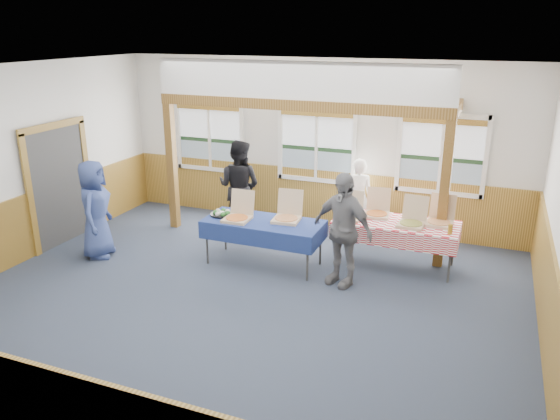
% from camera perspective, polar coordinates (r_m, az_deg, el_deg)
% --- Properties ---
extents(floor, '(8.00, 8.00, 0.00)m').
position_cam_1_polar(floor, '(7.97, -4.21, -9.36)').
color(floor, '#272E40').
rests_on(floor, ground).
extents(ceiling, '(8.00, 8.00, 0.00)m').
position_cam_1_polar(ceiling, '(7.06, -4.83, 14.25)').
color(ceiling, white).
rests_on(ceiling, wall_back).
extents(wall_back, '(8.00, 0.00, 8.00)m').
position_cam_1_polar(wall_back, '(10.51, 3.92, 6.89)').
color(wall_back, silver).
rests_on(wall_back, floor).
extents(wall_front, '(8.00, 0.00, 8.00)m').
position_cam_1_polar(wall_front, '(4.71, -23.73, -10.03)').
color(wall_front, silver).
rests_on(wall_front, floor).
extents(wall_left, '(0.00, 8.00, 8.00)m').
position_cam_1_polar(wall_left, '(9.75, -26.22, 4.07)').
color(wall_left, silver).
rests_on(wall_left, floor).
extents(wainscot_back, '(7.98, 0.05, 1.10)m').
position_cam_1_polar(wainscot_back, '(10.75, 3.75, 1.38)').
color(wainscot_back, brown).
rests_on(wainscot_back, floor).
extents(wainscot_left, '(0.05, 6.98, 1.10)m').
position_cam_1_polar(wainscot_left, '(10.01, -25.27, -1.75)').
color(wainscot_left, brown).
rests_on(wainscot_left, floor).
extents(wainscot_right, '(0.05, 6.98, 1.10)m').
position_cam_1_polar(wainscot_right, '(7.12, 26.43, -10.05)').
color(wainscot_right, brown).
rests_on(wainscot_right, floor).
extents(cased_opening, '(0.06, 1.30, 2.10)m').
position_cam_1_polar(cased_opening, '(10.45, -22.08, 2.38)').
color(cased_opening, '#353535').
rests_on(cased_opening, wall_left).
extents(window_left, '(1.56, 0.10, 1.46)m').
position_cam_1_polar(window_left, '(11.35, -7.36, 8.07)').
color(window_left, white).
rests_on(window_left, wall_back).
extents(window_mid, '(1.56, 0.10, 1.46)m').
position_cam_1_polar(window_mid, '(10.45, 3.85, 7.27)').
color(window_mid, white).
rests_on(window_mid, wall_back).
extents(window_right, '(1.56, 0.10, 1.46)m').
position_cam_1_polar(window_right, '(10.01, 16.55, 6.03)').
color(window_right, white).
rests_on(window_right, wall_back).
extents(post_left, '(0.15, 0.15, 2.40)m').
position_cam_1_polar(post_left, '(10.59, -11.22, 4.44)').
color(post_left, '#5B3A14').
rests_on(post_left, floor).
extents(post_right, '(0.15, 0.15, 2.40)m').
position_cam_1_polar(post_right, '(8.99, 16.78, 1.47)').
color(post_right, '#5B3A14').
rests_on(post_right, floor).
extents(cross_beam, '(5.15, 0.18, 0.18)m').
position_cam_1_polar(cross_beam, '(9.24, 1.71, 10.90)').
color(cross_beam, '#5B3A14').
rests_on(cross_beam, post_left).
extents(table_left, '(2.06, 1.30, 0.76)m').
position_cam_1_polar(table_left, '(8.82, -1.75, -1.47)').
color(table_left, '#353535').
rests_on(table_left, floor).
extents(table_right, '(2.09, 1.21, 0.76)m').
position_cam_1_polar(table_right, '(8.97, 12.03, -1.53)').
color(table_right, '#353535').
rests_on(table_right, floor).
extents(pizza_box_a, '(0.42, 0.51, 0.44)m').
position_cam_1_polar(pizza_box_a, '(8.84, -4.42, -0.62)').
color(pizza_box_a, '#D5B38E').
rests_on(pizza_box_a, table_left).
extents(pizza_box_b, '(0.47, 0.55, 0.46)m').
position_cam_1_polar(pizza_box_b, '(8.79, 0.73, -0.66)').
color(pizza_box_b, '#D5B38E').
rests_on(pizza_box_b, table_left).
extents(pizza_box_c, '(0.40, 0.48, 0.41)m').
position_cam_1_polar(pizza_box_c, '(8.98, 7.25, -0.44)').
color(pizza_box_c, '#D5B38E').
rests_on(pizza_box_c, table_right).
extents(pizza_box_d, '(0.44, 0.52, 0.42)m').
position_cam_1_polar(pizza_box_d, '(9.16, 10.11, -0.18)').
color(pizza_box_d, '#D5B38E').
rests_on(pizza_box_d, table_right).
extents(pizza_box_e, '(0.44, 0.52, 0.43)m').
position_cam_1_polar(pizza_box_e, '(8.82, 13.61, -1.17)').
color(pizza_box_e, '#D5B38E').
rests_on(pizza_box_e, table_right).
extents(pizza_box_f, '(0.43, 0.52, 0.44)m').
position_cam_1_polar(pizza_box_f, '(8.99, 16.33, -1.02)').
color(pizza_box_f, '#D5B38E').
rests_on(pizza_box_f, table_right).
extents(veggie_tray, '(0.39, 0.39, 0.09)m').
position_cam_1_polar(veggie_tray, '(9.10, -6.10, -0.36)').
color(veggie_tray, black).
rests_on(veggie_tray, table_left).
extents(drink_glass, '(0.07, 0.07, 0.15)m').
position_cam_1_polar(drink_glass, '(8.60, 17.36, -1.94)').
color(drink_glass, olive).
rests_on(drink_glass, table_right).
extents(woman_white, '(0.62, 0.49, 1.49)m').
position_cam_1_polar(woman_white, '(10.11, 8.13, 1.26)').
color(woman_white, white).
rests_on(woman_white, floor).
extents(woman_black, '(0.88, 0.70, 1.76)m').
position_cam_1_polar(woman_black, '(10.28, -4.30, 2.49)').
color(woman_black, black).
rests_on(woman_black, floor).
extents(man_blue, '(0.78, 0.95, 1.67)m').
position_cam_1_polar(man_blue, '(9.61, -18.77, 0.08)').
color(man_blue, navy).
rests_on(man_blue, floor).
extents(person_grey, '(1.11, 0.76, 1.75)m').
position_cam_1_polar(person_grey, '(8.15, 6.52, -2.03)').
color(person_grey, slate).
rests_on(person_grey, floor).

